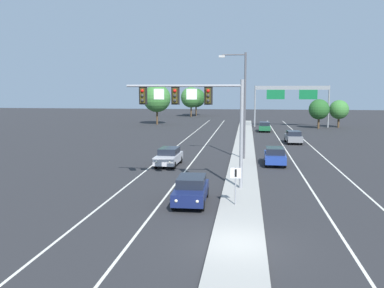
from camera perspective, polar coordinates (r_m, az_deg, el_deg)
ground_plane at (r=18.51m, az=6.29°, el=-13.73°), size 260.00×260.00×0.00m
median_island at (r=35.87m, az=6.96°, el=-3.23°), size 2.40×110.00×0.15m
lane_stripe_oncoming_center at (r=43.08m, az=0.80°, el=-1.49°), size 0.14×100.00×0.01m
lane_stripe_receding_center at (r=43.01m, az=13.34°, el=-1.71°), size 0.14×100.00×0.01m
edge_stripe_left at (r=43.58m, az=-3.51°, el=-1.40°), size 0.14×100.00×0.01m
edge_stripe_right at (r=43.47m, az=17.68°, el=-1.76°), size 0.14×100.00×0.01m
overhead_signal_mast at (r=27.60m, az=1.09°, el=5.02°), size 7.86×0.44×7.20m
median_sign_post at (r=23.77m, az=6.02°, el=-4.96°), size 0.60×0.10×2.20m
street_lamp_median at (r=39.60m, az=6.95°, el=6.09°), size 2.58×0.28×10.00m
car_oncoming_navy at (r=24.69m, az=-0.11°, el=-6.28°), size 1.90×4.50×1.58m
car_oncoming_silver at (r=36.88m, az=-3.21°, el=-1.72°), size 1.92×4.51×1.58m
car_receding_blue at (r=38.00m, az=11.31°, el=-1.59°), size 1.88×4.50×1.58m
car_receding_grey at (r=53.91m, az=13.76°, el=0.97°), size 1.91×4.50×1.58m
car_receding_green at (r=68.20m, az=9.93°, el=2.37°), size 1.92×4.51×1.58m
highway_sign_gantry at (r=77.08m, az=13.55°, el=6.82°), size 13.28×0.42×7.50m
tree_far_right_b at (r=78.91m, az=19.54°, el=4.47°), size 3.41×3.41×4.93m
tree_far_left_b at (r=104.86m, az=-0.12°, el=6.42°), size 5.16×5.16×7.46m
tree_far_left_a at (r=81.45m, az=-4.84°, el=6.27°), size 5.40×5.40×7.81m
tree_far_right_a at (r=75.79m, az=17.05°, el=4.57°), size 3.55×3.55×5.13m
tree_far_left_c at (r=110.08m, az=0.57°, el=6.34°), size 4.91×4.91×7.11m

